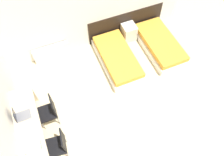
{
  "coord_description": "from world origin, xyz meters",
  "views": [
    {
      "loc": [
        -1.18,
        -0.62,
        5.36
      ],
      "look_at": [
        0.0,
        2.21,
        0.55
      ],
      "focal_mm": 35.0,
      "sensor_mm": 36.0,
      "label": 1
    }
  ],
  "objects_px": {
    "bed_near_window": "(117,58)",
    "chair_near_notebook": "(59,144)",
    "laptop": "(20,115)",
    "chair_near_laptop": "(49,110)",
    "bed_near_door": "(160,44)",
    "nightstand": "(129,32)"
  },
  "relations": [
    {
      "from": "bed_near_window",
      "to": "chair_near_laptop",
      "type": "distance_m",
      "value": 2.51
    },
    {
      "from": "bed_near_window",
      "to": "laptop",
      "type": "relative_size",
      "value": 5.82
    },
    {
      "from": "chair_near_laptop",
      "to": "nightstand",
      "type": "bearing_deg",
      "value": 32.13
    },
    {
      "from": "bed_near_window",
      "to": "chair_near_notebook",
      "type": "bearing_deg",
      "value": -139.48
    },
    {
      "from": "bed_near_window",
      "to": "laptop",
      "type": "height_order",
      "value": "laptop"
    },
    {
      "from": "bed_near_window",
      "to": "chair_near_notebook",
      "type": "relative_size",
      "value": 2.03
    },
    {
      "from": "bed_near_window",
      "to": "chair_near_laptop",
      "type": "bearing_deg",
      "value": -155.05
    },
    {
      "from": "bed_near_door",
      "to": "laptop",
      "type": "distance_m",
      "value": 4.46
    },
    {
      "from": "chair_near_notebook",
      "to": "bed_near_door",
      "type": "bearing_deg",
      "value": 34.57
    },
    {
      "from": "nightstand",
      "to": "laptop",
      "type": "distance_m",
      "value": 4.04
    },
    {
      "from": "nightstand",
      "to": "laptop",
      "type": "bearing_deg",
      "value": -152.56
    },
    {
      "from": "bed_near_window",
      "to": "bed_near_door",
      "type": "relative_size",
      "value": 1.0
    },
    {
      "from": "bed_near_window",
      "to": "chair_near_notebook",
      "type": "distance_m",
      "value": 2.98
    },
    {
      "from": "bed_near_door",
      "to": "laptop",
      "type": "bearing_deg",
      "value": -165.75
    },
    {
      "from": "chair_near_notebook",
      "to": "laptop",
      "type": "height_order",
      "value": "laptop"
    },
    {
      "from": "chair_near_laptop",
      "to": "bed_near_window",
      "type": "bearing_deg",
      "value": 25.81
    },
    {
      "from": "bed_near_door",
      "to": "laptop",
      "type": "height_order",
      "value": "laptop"
    },
    {
      "from": "bed_near_door",
      "to": "chair_near_notebook",
      "type": "relative_size",
      "value": 2.03
    },
    {
      "from": "bed_near_door",
      "to": "nightstand",
      "type": "bearing_deg",
      "value": 133.62
    },
    {
      "from": "nightstand",
      "to": "bed_near_door",
      "type": "bearing_deg",
      "value": -46.38
    },
    {
      "from": "bed_near_window",
      "to": "nightstand",
      "type": "relative_size",
      "value": 3.54
    },
    {
      "from": "chair_near_notebook",
      "to": "laptop",
      "type": "relative_size",
      "value": 2.87
    }
  ]
}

